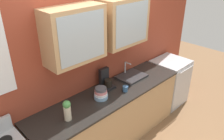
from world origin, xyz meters
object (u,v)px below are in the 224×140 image
vase (67,110)px  dishwasher (169,82)px  cup_near_sink (125,89)px  sink_faucet (131,76)px  bowl_stack (101,94)px  coffee_maker (106,80)px

vase → dishwasher: bearing=1.4°
cup_near_sink → dishwasher: size_ratio=0.12×
sink_faucet → dishwasher: sink_faucet is taller
sink_faucet → dishwasher: size_ratio=0.50×
bowl_stack → cup_near_sink: (0.37, -0.10, -0.04)m
cup_near_sink → sink_faucet: bearing=29.5°
sink_faucet → coffee_maker: bearing=172.0°
bowl_stack → coffee_maker: 0.31m
sink_faucet → cup_near_sink: size_ratio=4.11×
dishwasher → coffee_maker: 1.61m
bowl_stack → vase: bearing=-174.4°
bowl_stack → cup_near_sink: bowl_stack is taller
bowl_stack → dishwasher: size_ratio=0.21×
sink_faucet → bowl_stack: size_ratio=2.36×
sink_faucet → vase: (-1.33, -0.16, 0.12)m
vase → coffee_maker: coffee_maker is taller
cup_near_sink → vase: bearing=177.1°
cup_near_sink → dishwasher: 1.47m
dishwasher → sink_faucet: bearing=173.8°
vase → sink_faucet: bearing=7.0°
bowl_stack → vase: vase is taller
dishwasher → coffee_maker: (-1.50, 0.18, 0.55)m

